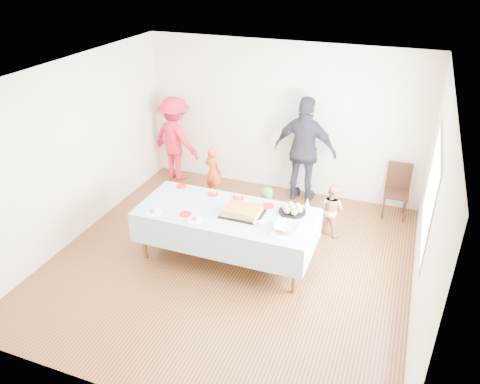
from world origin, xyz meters
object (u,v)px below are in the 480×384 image
object	(u,v)px
birthday_cake	(243,211)
adult_left	(176,139)
dining_chair	(397,187)
party_table	(226,215)

from	to	relation	value
birthday_cake	adult_left	size ratio (longest dim) A/B	0.35
dining_chair	adult_left	distance (m)	4.10
dining_chair	party_table	bearing A→B (deg)	-137.16
adult_left	birthday_cake	bearing A→B (deg)	153.25
birthday_cake	dining_chair	world-z (taller)	dining_chair
adult_left	dining_chair	bearing A→B (deg)	-161.49
birthday_cake	adult_left	bearing A→B (deg)	135.30
birthday_cake	adult_left	world-z (taller)	adult_left
birthday_cake	dining_chair	distance (m)	2.93
dining_chair	adult_left	world-z (taller)	adult_left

